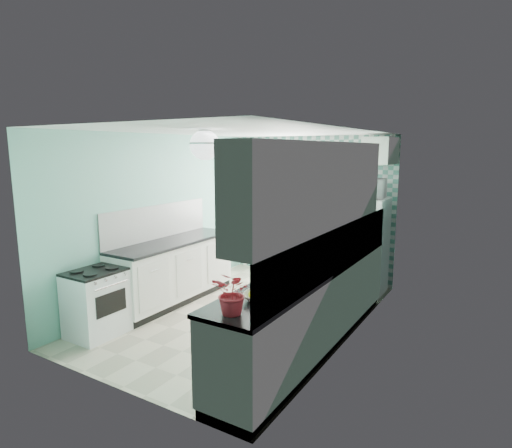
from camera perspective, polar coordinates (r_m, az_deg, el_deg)
The scene contains 26 objects.
floor at distance 6.10m, azimuth -1.65°, elevation -12.06°, with size 3.00×4.40×0.02m, color beige.
ceiling at distance 5.66m, azimuth -1.78°, elevation 12.34°, with size 3.00×4.40×0.02m, color white.
wall_back at distance 7.67m, azimuth 7.28°, elevation 2.20°, with size 3.00×0.02×2.50m, color #7AC3AF.
wall_front at distance 4.11m, azimuth -18.73°, elevation -5.01°, with size 3.00×0.02×2.50m, color #7AC3AF.
wall_left at distance 6.67m, azimuth -12.68°, elevation 0.88°, with size 0.02×4.40×2.50m, color #7AC3AF.
wall_right at distance 5.10m, azimuth 12.70°, elevation -1.88°, with size 0.02×4.40×2.50m, color #7AC3AF.
accent_wall at distance 7.65m, azimuth 7.21°, elevation 2.18°, with size 3.00×0.01×2.50m, color #5E9F90.
window at distance 7.74m, azimuth 4.80°, elevation 4.55°, with size 1.04×0.05×1.44m.
backsplash_right at distance 4.75m, azimuth 10.88°, elevation -3.36°, with size 0.02×3.60×0.51m, color white.
backsplash_left at distance 6.61m, azimuth -12.97°, elevation 0.30°, with size 0.02×2.15×0.51m, color white.
upper_cabinets_right at distance 4.51m, azimuth 8.45°, elevation 5.09°, with size 0.33×3.20×0.90m, color white.
upper_cabinet_fridge at distance 6.81m, azimuth 16.31°, elevation 9.35°, with size 0.40×0.74×0.40m, color white.
ceiling_light at distance 5.00m, azimuth -6.84°, elevation 10.45°, with size 0.34×0.34×0.35m.
base_cabinets_right at distance 5.07m, azimuth 7.49°, elevation -11.22°, with size 0.60×3.60×0.90m, color white.
countertop_right at distance 4.93m, azimuth 7.45°, elevation -6.09°, with size 0.63×3.60×0.04m, color black.
base_cabinets_left at distance 6.59m, azimuth -10.90°, elevation -6.31°, with size 0.60×2.15×0.90m, color white.
countertop_left at distance 6.46m, azimuth -10.94°, elevation -2.33°, with size 0.63×2.15×0.04m, color black.
fridge at distance 7.01m, azimuth 14.18°, elevation -2.82°, with size 0.66×0.66×1.52m.
stove at distance 5.69m, azimuth -20.48°, elevation -9.69°, with size 0.54×0.67×0.80m.
sink at distance 5.62m, azimuth 10.88°, elevation -4.02°, with size 0.44×0.37×0.53m.
rug at distance 5.74m, azimuth -1.29°, elevation -13.30°, with size 0.65×0.93×0.01m, color maroon.
dish_towel at distance 5.91m, azimuth 8.02°, elevation -7.83°, with size 0.02×0.27×0.41m, color teal.
fruit_bowl at distance 3.87m, azimuth 0.29°, elevation -9.67°, with size 0.27×0.27×0.07m, color white.
potted_plant at distance 3.51m, azimuth -3.01°, elevation -9.16°, with size 0.33×0.29×0.37m, color maroon.
soap_bottle at distance 5.93m, azimuth 12.57°, elevation -2.42°, with size 0.08×0.08×0.18m, color #AFC1C6.
microwave at distance 6.87m, azimuth 14.51°, elevation 4.64°, with size 0.56×0.38×0.31m, color silver.
Camera 1 is at (3.07, -4.75, 2.27)m, focal length 30.00 mm.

